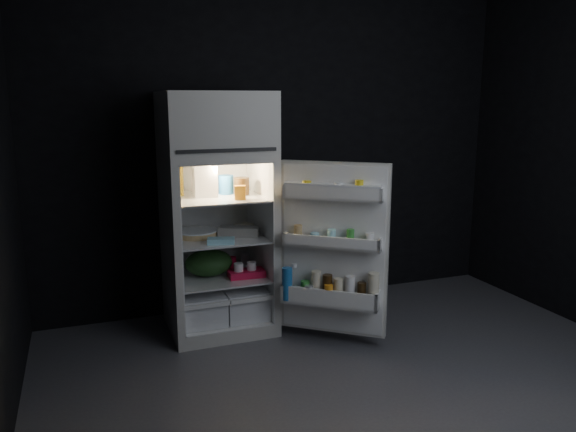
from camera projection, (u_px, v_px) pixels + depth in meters
name	position (u px, v px, depth m)	size (l,w,h in m)	color
floor	(376.00, 392.00, 3.37)	(4.00, 3.40, 0.00)	#505055
wall_back	(280.00, 145.00, 4.65)	(4.00, 0.00, 2.70)	black
refrigerator	(216.00, 205.00, 4.17)	(0.76, 0.71, 1.78)	silver
fridge_door	(333.00, 252.00, 3.89)	(0.68, 0.60, 1.22)	silver
milk_jug	(205.00, 180.00, 4.09)	(0.16, 0.16, 0.24)	white
mayo_jar	(226.00, 185.00, 4.21)	(0.11, 0.11, 0.14)	#1F60A8
jam_jar	(242.00, 186.00, 4.16)	(0.11, 0.11, 0.13)	black
amber_bottle	(178.00, 181.00, 4.13)	(0.07, 0.07, 0.22)	#B08A1C
small_carton	(240.00, 193.00, 3.97)	(0.08, 0.06, 0.10)	orange
egg_carton	(239.00, 232.00, 4.17)	(0.30, 0.11, 0.07)	gray
pie	(197.00, 234.00, 4.16)	(0.30, 0.30, 0.04)	tan
flat_package	(221.00, 241.00, 3.95)	(0.19, 0.10, 0.04)	#98DBEC
wrapped_pkg	(244.00, 227.00, 4.36)	(0.13, 0.10, 0.05)	beige
produce_bag	(209.00, 263.00, 4.20)	(0.35, 0.30, 0.20)	#193815
yogurt_tray	(246.00, 273.00, 4.18)	(0.27, 0.14, 0.05)	red
small_can_red	(232.00, 263.00, 4.39)	(0.07, 0.07, 0.09)	red
small_can_silver	(245.00, 259.00, 4.47)	(0.08, 0.08, 0.09)	white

